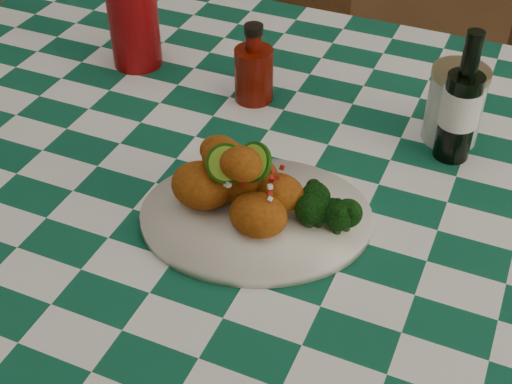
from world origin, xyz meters
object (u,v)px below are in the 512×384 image
at_px(red_tumbler, 134,25).
at_px(beer_bottle, 462,97).
at_px(fried_chicken_pile, 245,180).
at_px(ketchup_bottle, 254,63).
at_px(plate, 256,217).
at_px(wooden_chair_left, 267,91).
at_px(dining_table, 303,331).
at_px(mason_jar, 455,105).

relative_size(red_tumbler, beer_bottle, 0.74).
bearing_deg(fried_chicken_pile, ketchup_bottle, 111.59).
xyz_separation_m(plate, red_tumbler, (-0.38, 0.32, 0.07)).
distance_m(fried_chicken_pile, beer_bottle, 0.36).
bearing_deg(wooden_chair_left, dining_table, -77.25).
bearing_deg(red_tumbler, wooden_chair_left, 84.64).
xyz_separation_m(ketchup_bottle, wooden_chair_left, (-0.20, 0.54, -0.41)).
height_order(plate, fried_chicken_pile, fried_chicken_pile).
xyz_separation_m(beer_bottle, wooden_chair_left, (-0.55, 0.57, -0.45)).
bearing_deg(plate, wooden_chair_left, 111.60).
bearing_deg(beer_bottle, ketchup_bottle, 175.50).
bearing_deg(mason_jar, beer_bottle, -74.19).
bearing_deg(fried_chicken_pile, beer_bottle, 48.86).
xyz_separation_m(dining_table, beer_bottle, (0.18, 0.12, 0.50)).
distance_m(red_tumbler, wooden_chair_left, 0.67).
relative_size(dining_table, mason_jar, 13.18).
distance_m(plate, wooden_chair_left, 0.97).
relative_size(plate, fried_chicken_pile, 1.95).
distance_m(dining_table, red_tumbler, 0.65).
bearing_deg(fried_chicken_pile, dining_table, 72.30).
bearing_deg(red_tumbler, fried_chicken_pile, -41.25).
height_order(ketchup_bottle, mason_jar, ketchup_bottle).
distance_m(dining_table, plate, 0.43).
xyz_separation_m(plate, mason_jar, (0.20, 0.31, 0.05)).
bearing_deg(dining_table, red_tumbler, 157.64).
relative_size(plate, red_tumbler, 2.04).
relative_size(dining_table, red_tumbler, 10.51).
relative_size(mason_jar, wooden_chair_left, 0.14).
bearing_deg(beer_bottle, fried_chicken_pile, -131.14).
xyz_separation_m(fried_chicken_pile, beer_bottle, (0.23, 0.27, 0.04)).
distance_m(dining_table, wooden_chair_left, 0.78).
xyz_separation_m(dining_table, wooden_chair_left, (-0.36, 0.69, 0.05)).
xyz_separation_m(plate, wooden_chair_left, (-0.33, 0.84, -0.35)).
bearing_deg(ketchup_bottle, fried_chicken_pile, -68.41).
height_order(plate, red_tumbler, red_tumbler).
height_order(red_tumbler, ketchup_bottle, red_tumbler).
distance_m(dining_table, mason_jar, 0.51).
bearing_deg(plate, dining_table, 77.85).
bearing_deg(mason_jar, wooden_chair_left, 135.49).
bearing_deg(plate, mason_jar, 56.54).
relative_size(dining_table, wooden_chair_left, 1.88).
distance_m(red_tumbler, mason_jar, 0.58).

